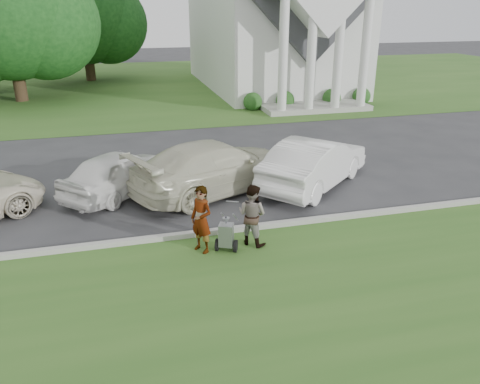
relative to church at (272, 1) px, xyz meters
name	(u,v)px	position (x,y,z in m)	size (l,w,h in m)	color
ground	(218,244)	(-9.00, -23.11, -5.94)	(120.00, 120.00, 0.00)	#333335
grass_strip	(249,313)	(-9.00, -26.11, -5.93)	(80.00, 7.00, 0.01)	#305A1F
church_lawn	(144,84)	(-9.00, 3.89, -5.93)	(80.00, 30.00, 0.01)	#305A1F
curb	(213,232)	(-9.00, -22.56, -5.86)	(80.00, 0.18, 0.15)	#9E9E93
church	(272,1)	(0.00, 0.00, 0.00)	(9.19, 19.00, 24.10)	white
tree_left	(7,16)	(-17.01, -1.13, -0.83)	(10.63, 8.40, 9.71)	#332316
tree_back	(84,18)	(-13.01, 6.87, -1.21)	(9.61, 7.60, 8.89)	#332316
striping_cart	(226,236)	(-8.86, -23.52, -5.52)	(0.83, 1.14, 0.98)	black
person_left	(201,220)	(-9.45, -23.38, -5.09)	(0.62, 0.41, 1.70)	#999999
person_right	(252,215)	(-8.15, -23.31, -5.14)	(0.78, 0.61, 1.60)	#999999
parking_meter_near	(197,216)	(-9.50, -23.05, -5.13)	(0.09, 0.08, 1.29)	gray
car_b	(120,172)	(-11.27, -18.91, -5.22)	(1.70, 4.22, 1.44)	white
car_c	(216,167)	(-8.27, -19.48, -5.11)	(2.33, 5.72, 1.66)	beige
car_d	(315,162)	(-4.97, -19.85, -5.12)	(1.74, 4.98, 1.64)	white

